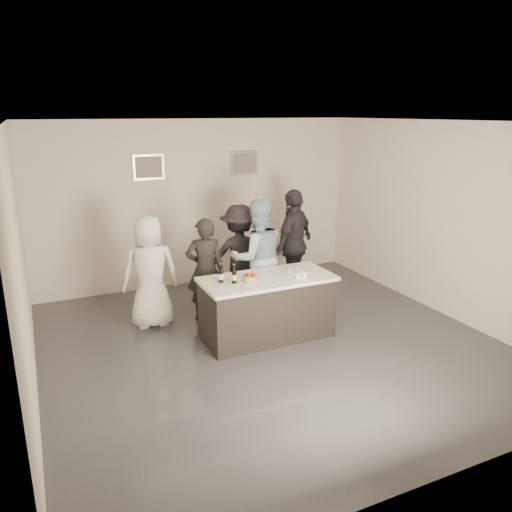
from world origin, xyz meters
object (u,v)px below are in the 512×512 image
Objects in this scene: person_guest_left at (150,272)px; bar_counter at (267,307)px; person_guest_back at (239,255)px; person_main_black at (205,269)px; cake at (250,279)px; beer_bottle_b at (234,274)px; person_guest_right at (294,244)px; person_main_blue at (257,258)px; beer_bottle_a at (221,273)px.

bar_counter is at bearing 146.24° from person_guest_left.
person_guest_left is 1.56m from person_guest_back.
person_guest_left is (-0.82, 0.10, 0.05)m from person_main_black.
person_main_black is (-0.29, 1.04, -0.13)m from cake.
person_guest_right is (1.67, 1.37, -0.09)m from beer_bottle_b.
person_main_black is at bearing 41.89° from person_guest_back.
bar_counter is at bearing 98.97° from person_guest_back.
person_guest_left is at bearing -27.99° from person_guest_right.
person_main_blue is at bearing 49.84° from beer_bottle_b.
person_main_black is at bearing -22.22° from person_guest_right.
person_main_blue is 0.98× the size of person_guest_right.
beer_bottle_a is 0.15× the size of person_guest_left.
bar_counter is 1.01× the size of person_main_blue.
person_guest_left reaches higher than person_guest_back.
bar_counter is 1.10× the size of person_guest_back.
beer_bottle_b is at bearing 176.23° from cake.
person_main_black is at bearing 105.58° from cake.
person_guest_back is at bearing 57.78° from beer_bottle_a.
person_main_black is at bearing 84.38° from beer_bottle_a.
person_guest_left reaches higher than cake.
cake is 0.12× the size of person_guest_back.
beer_bottle_a is 0.15× the size of person_guest_back.
person_main_black is 0.85× the size of person_guest_right.
person_guest_back is at bearing 83.82° from bar_counter.
person_guest_right is at bearing 43.94° from cake.
person_guest_back is (-0.09, 0.50, -0.08)m from person_main_blue.
person_guest_back reaches higher than beer_bottle_b.
beer_bottle_a reaches higher than bar_counter.
person_guest_right reaches higher than cake.
person_guest_right reaches higher than beer_bottle_a.
beer_bottle_a is at bearing 47.24° from person_main_blue.
person_guest_left is at bearing 142.05° from bar_counter.
beer_bottle_a is 1.00× the size of beer_bottle_b.
person_main_blue reaches higher than beer_bottle_a.
person_guest_back is (-1.01, 0.02, -0.10)m from person_guest_right.
beer_bottle_a is (-0.66, 0.06, 0.58)m from bar_counter.
beer_bottle_a is 0.95m from person_main_black.
person_guest_right is (1.15, 1.33, 0.49)m from bar_counter.
person_guest_right is at bearing 49.00° from bar_counter.
person_guest_right is 1.01m from person_guest_back.
person_main_black is at bearing -3.22° from person_main_blue.
person_guest_right reaches higher than person_main_blue.
bar_counter is 1.81m from person_guest_left.
person_main_blue is (0.75, 0.89, -0.11)m from beer_bottle_b.
person_guest_back is (1.54, 0.26, -0.01)m from person_guest_left.
beer_bottle_a is 2.22m from person_guest_right.
bar_counter is at bearing 15.57° from person_guest_right.
person_guest_back reaches higher than beer_bottle_a.
person_guest_right reaches higher than person_guest_left.
cake is 1.60m from person_guest_left.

